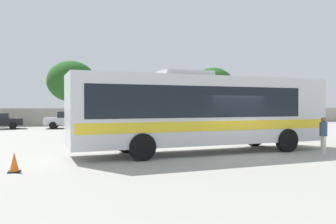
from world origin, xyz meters
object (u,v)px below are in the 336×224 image
attendant_by_bus_door (323,133)px  roadside_tree_right (213,86)px  parked_car_third_silver (128,119)px  roadside_tree_midright (109,95)px  roadside_tree_midleft (71,81)px  parked_car_second_silver (70,119)px  coach_bus_silver_yellow (200,110)px  traffic_cone_on_apron (14,162)px

attendant_by_bus_door → roadside_tree_right: bearing=76.4°
parked_car_third_silver → roadside_tree_midright: size_ratio=0.88×
roadside_tree_right → attendant_by_bus_door: bearing=-103.6°
attendant_by_bus_door → roadside_tree_midleft: size_ratio=0.21×
roadside_tree_right → parked_car_second_silver: bearing=-158.3°
coach_bus_silver_yellow → attendant_by_bus_door: size_ratio=7.51×
attendant_by_bus_door → roadside_tree_right: size_ratio=0.23×
attendant_by_bus_door → traffic_cone_on_apron: size_ratio=2.47×
roadside_tree_midleft → roadside_tree_midright: bearing=-13.2°
parked_car_second_silver → parked_car_third_silver: bearing=3.4°
parked_car_third_silver → roadside_tree_right: 13.82m
roadside_tree_midright → roadside_tree_right: size_ratio=0.72×
parked_car_third_silver → traffic_cone_on_apron: bearing=-108.5°
coach_bus_silver_yellow → traffic_cone_on_apron: (-7.24, -2.64, -1.60)m
traffic_cone_on_apron → roadside_tree_midright: bearing=78.3°
attendant_by_bus_door → parked_car_second_silver: bearing=117.2°
roadside_tree_right → traffic_cone_on_apron: (-18.82, -28.00, -4.23)m
attendant_by_bus_door → parked_car_third_silver: bearing=103.7°
coach_bus_silver_yellow → parked_car_third_silver: (-0.05, 18.91, -1.15)m
parked_car_second_silver → coach_bus_silver_yellow: bearing=-73.6°
parked_car_third_silver → roadside_tree_midright: bearing=96.4°
parked_car_second_silver → roadside_tree_midright: bearing=63.3°
parked_car_second_silver → traffic_cone_on_apron: bearing=-94.8°
roadside_tree_midleft → roadside_tree_right: 17.16m
roadside_tree_midright → parked_car_third_silver: bearing=-83.6°
parked_car_third_silver → traffic_cone_on_apron: size_ratio=6.72×
coach_bus_silver_yellow → roadside_tree_right: (11.58, 25.36, 2.63)m
roadside_tree_midright → parked_car_second_silver: bearing=-116.7°
attendant_by_bus_door → roadside_tree_midleft: bearing=108.8°
attendant_by_bus_door → parked_car_second_silver: attendant_by_bus_door is taller
roadside_tree_midleft → roadside_tree_right: (16.87, -3.11, -0.43)m
parked_car_second_silver → roadside_tree_midleft: (0.18, 9.89, 4.16)m
parked_car_second_silver → traffic_cone_on_apron: parked_car_second_silver is taller
roadside_tree_midright → attendant_by_bus_door: bearing=-78.4°
coach_bus_silver_yellow → traffic_cone_on_apron: bearing=-160.0°
parked_car_third_silver → roadside_tree_midright: 9.01m
roadside_tree_midleft → traffic_cone_on_apron: 31.52m
attendant_by_bus_door → parked_car_second_silver: 22.92m
parked_car_second_silver → parked_car_third_silver: size_ratio=1.06×
roadside_tree_right → traffic_cone_on_apron: roadside_tree_right is taller
roadside_tree_right → traffic_cone_on_apron: size_ratio=10.60×
coach_bus_silver_yellow → roadside_tree_midleft: 29.12m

